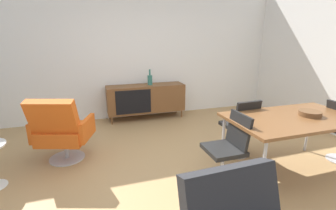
# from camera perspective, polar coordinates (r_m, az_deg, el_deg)

# --- Properties ---
(ground_plane) EXTENTS (8.32, 8.32, 0.00)m
(ground_plane) POSITION_cam_1_polar(r_m,az_deg,el_deg) (3.08, 1.30, -16.83)
(ground_plane) COLOR tan
(wall_back) EXTENTS (6.80, 0.12, 2.80)m
(wall_back) POSITION_cam_1_polar(r_m,az_deg,el_deg) (5.13, -8.36, 12.72)
(wall_back) COLOR white
(wall_back) RESTS_ON ground_plane
(sideboard) EXTENTS (1.60, 0.45, 0.72)m
(sideboard) POSITION_cam_1_polar(r_m,az_deg,el_deg) (5.01, -5.33, 1.62)
(sideboard) COLOR brown
(sideboard) RESTS_ON ground_plane
(vase_cobalt) EXTENTS (0.10, 0.10, 0.32)m
(vase_cobalt) POSITION_cam_1_polar(r_m,az_deg,el_deg) (4.95, -4.36, 6.10)
(vase_cobalt) COLOR #337266
(vase_cobalt) RESTS_ON sideboard
(dining_table) EXTENTS (1.60, 0.90, 0.74)m
(dining_table) POSITION_cam_1_polar(r_m,az_deg,el_deg) (3.27, 27.91, -3.23)
(dining_table) COLOR brown
(dining_table) RESTS_ON ground_plane
(wooden_bowl_on_table) EXTENTS (0.26, 0.26, 0.06)m
(wooden_bowl_on_table) POSITION_cam_1_polar(r_m,az_deg,el_deg) (3.40, 30.87, -1.72)
(wooden_bowl_on_table) COLOR brown
(wooden_bowl_on_table) RESTS_ON dining_table
(dining_chair_back_left) EXTENTS (0.42, 0.44, 0.86)m
(dining_chair_back_left) POSITION_cam_1_polar(r_m,az_deg,el_deg) (3.52, 17.02, -4.69)
(dining_chair_back_left) COLOR black
(dining_chair_back_left) RESTS_ON ground_plane
(dining_chair_near_window) EXTENTS (0.43, 0.40, 0.86)m
(dining_chair_near_window) POSITION_cam_1_polar(r_m,az_deg,el_deg) (2.81, 14.25, -9.78)
(dining_chair_near_window) COLOR black
(dining_chair_near_window) RESTS_ON ground_plane
(lounge_chair_red) EXTENTS (0.84, 0.81, 0.95)m
(lounge_chair_red) POSITION_cam_1_polar(r_m,az_deg,el_deg) (3.53, -24.18, -5.39)
(lounge_chair_red) COLOR #D85919
(lounge_chair_red) RESTS_ON ground_plane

